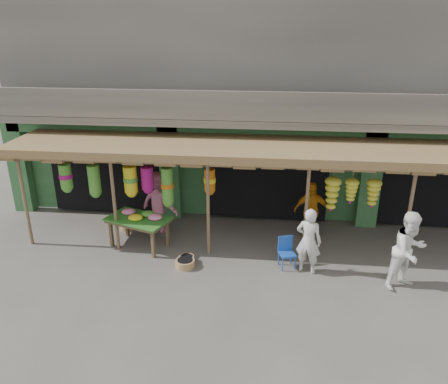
# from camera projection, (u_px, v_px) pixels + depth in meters

# --- Properties ---
(ground) EXTENTS (80.00, 80.00, 0.00)m
(ground) POSITION_uv_depth(u_px,v_px,m) (265.00, 252.00, 11.78)
(ground) COLOR #514C47
(ground) RESTS_ON ground
(building) EXTENTS (16.40, 6.80, 7.00)m
(building) POSITION_uv_depth(u_px,v_px,m) (271.00, 97.00, 15.05)
(building) COLOR gray
(building) RESTS_ON ground
(awning) EXTENTS (14.00, 2.70, 2.79)m
(awning) POSITION_uv_depth(u_px,v_px,m) (263.00, 153.00, 11.59)
(awning) COLOR brown
(awning) RESTS_ON ground
(flower_table) EXTENTS (1.90, 1.48, 1.00)m
(flower_table) POSITION_uv_depth(u_px,v_px,m) (139.00, 219.00, 11.84)
(flower_table) COLOR brown
(flower_table) RESTS_ON ground
(blue_chair) EXTENTS (0.48, 0.48, 0.80)m
(blue_chair) POSITION_uv_depth(u_px,v_px,m) (286.00, 250.00, 10.99)
(blue_chair) COLOR #1B4AB0
(blue_chair) RESTS_ON ground
(basket_left) EXTENTS (0.54, 0.54, 0.18)m
(basket_left) POSITION_uv_depth(u_px,v_px,m) (128.00, 226.00, 13.09)
(basket_left) COLOR olive
(basket_left) RESTS_ON ground
(basket_mid) EXTENTS (0.55, 0.55, 0.19)m
(basket_mid) POSITION_uv_depth(u_px,v_px,m) (185.00, 263.00, 11.08)
(basket_mid) COLOR #A26D49
(basket_mid) RESTS_ON ground
(basket_right) EXTENTS (0.46, 0.46, 0.18)m
(basket_right) POSITION_uv_depth(u_px,v_px,m) (187.00, 260.00, 11.25)
(basket_right) COLOR #AA814F
(basket_right) RESTS_ON ground
(person_front) EXTENTS (0.72, 0.59, 1.70)m
(person_front) POSITION_uv_depth(u_px,v_px,m) (309.00, 241.00, 10.59)
(person_front) COLOR beige
(person_front) RESTS_ON ground
(person_right) EXTENTS (1.16, 1.08, 1.89)m
(person_right) POSITION_uv_depth(u_px,v_px,m) (409.00, 251.00, 9.94)
(person_right) COLOR white
(person_right) RESTS_ON ground
(person_vendor) EXTENTS (0.99, 0.44, 1.67)m
(person_vendor) POSITION_uv_depth(u_px,v_px,m) (311.00, 210.00, 12.35)
(person_vendor) COLOR orange
(person_vendor) RESTS_ON ground
(person_shopper) EXTENTS (1.35, 1.06, 1.83)m
(person_shopper) POSITION_uv_depth(u_px,v_px,m) (159.00, 202.00, 12.68)
(person_shopper) COLOR #C26688
(person_shopper) RESTS_ON ground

